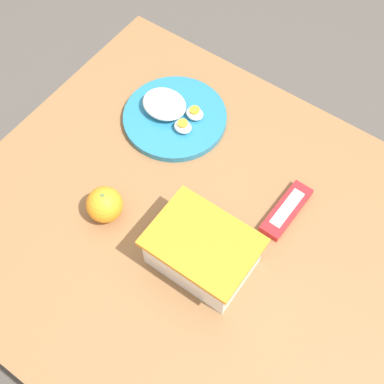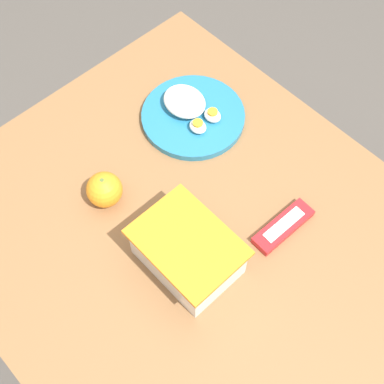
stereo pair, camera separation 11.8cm
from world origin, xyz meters
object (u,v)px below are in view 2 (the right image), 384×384
Objects in this scene: food_container at (188,253)px; candy_bar at (283,226)px; orange_fruit at (104,190)px; rice_plate at (192,113)px.

food_container is 0.23m from candy_bar.
orange_fruit is (0.24, 0.03, -0.00)m from food_container.
food_container is at bearing 135.66° from rice_plate.
candy_bar is at bearing 169.77° from rice_plate.
rice_plate is at bearing -10.23° from candy_bar.
candy_bar is at bearing -144.05° from orange_fruit.
food_container reaches higher than candy_bar.
food_container is 1.40× the size of candy_bar.
orange_fruit is 0.30m from rice_plate.
candy_bar is (-0.32, -0.23, -0.03)m from orange_fruit.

